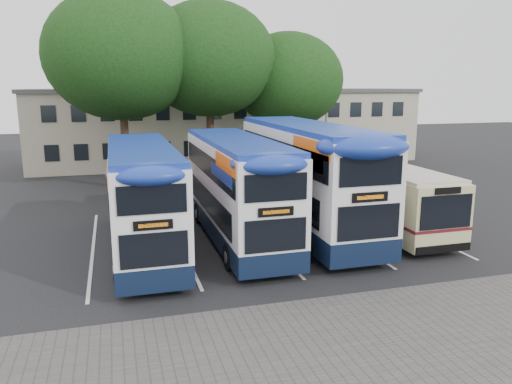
{
  "coord_description": "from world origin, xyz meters",
  "views": [
    {
      "loc": [
        -9.73,
        -15.31,
        6.43
      ],
      "look_at": [
        -3.88,
        5.0,
        1.93
      ],
      "focal_mm": 35.0,
      "sensor_mm": 36.0,
      "label": 1
    }
  ],
  "objects_px": {
    "bus_dd_mid": "(237,185)",
    "tree_right": "(288,80)",
    "tree_left": "(120,55)",
    "lamp_post": "(327,104)",
    "bus_dd_left": "(143,194)",
    "bus_dd_right": "(306,173)",
    "bus_single": "(377,190)",
    "tree_mid": "(209,59)"
  },
  "relations": [
    {
      "from": "tree_right",
      "to": "bus_single",
      "type": "xyz_separation_m",
      "value": [
        -0.32,
        -13.53,
        -5.15
      ]
    },
    {
      "from": "tree_right",
      "to": "bus_dd_mid",
      "type": "height_order",
      "value": "tree_right"
    },
    {
      "from": "tree_mid",
      "to": "bus_single",
      "type": "height_order",
      "value": "tree_mid"
    },
    {
      "from": "tree_mid",
      "to": "bus_dd_mid",
      "type": "relative_size",
      "value": 1.14
    },
    {
      "from": "lamp_post",
      "to": "bus_dd_mid",
      "type": "xyz_separation_m",
      "value": [
        -10.86,
        -15.42,
        -2.7
      ]
    },
    {
      "from": "tree_mid",
      "to": "tree_right",
      "type": "distance_m",
      "value": 5.91
    },
    {
      "from": "bus_dd_mid",
      "to": "bus_dd_right",
      "type": "bearing_deg",
      "value": 9.56
    },
    {
      "from": "tree_left",
      "to": "bus_dd_left",
      "type": "relative_size",
      "value": 1.2
    },
    {
      "from": "lamp_post",
      "to": "tree_left",
      "type": "xyz_separation_m",
      "value": [
        -14.98,
        -2.97,
        3.16
      ]
    },
    {
      "from": "bus_dd_left",
      "to": "bus_dd_right",
      "type": "relative_size",
      "value": 0.88
    },
    {
      "from": "tree_left",
      "to": "bus_single",
      "type": "height_order",
      "value": "tree_left"
    },
    {
      "from": "bus_single",
      "to": "lamp_post",
      "type": "bearing_deg",
      "value": 75.05
    },
    {
      "from": "lamp_post",
      "to": "bus_dd_left",
      "type": "height_order",
      "value": "lamp_post"
    },
    {
      "from": "tree_right",
      "to": "bus_dd_right",
      "type": "relative_size",
      "value": 0.88
    },
    {
      "from": "tree_left",
      "to": "bus_dd_left",
      "type": "xyz_separation_m",
      "value": [
        0.25,
        -12.84,
        -5.92
      ]
    },
    {
      "from": "tree_left",
      "to": "tree_mid",
      "type": "xyz_separation_m",
      "value": [
        5.58,
        0.7,
        -0.12
      ]
    },
    {
      "from": "tree_mid",
      "to": "bus_dd_left",
      "type": "distance_m",
      "value": 15.67
    },
    {
      "from": "lamp_post",
      "to": "tree_left",
      "type": "bearing_deg",
      "value": -168.79
    },
    {
      "from": "tree_mid",
      "to": "tree_right",
      "type": "xyz_separation_m",
      "value": [
        5.71,
        0.78,
        -1.3
      ]
    },
    {
      "from": "bus_dd_right",
      "to": "bus_dd_left",
      "type": "bearing_deg",
      "value": -172.45
    },
    {
      "from": "bus_dd_right",
      "to": "bus_single",
      "type": "xyz_separation_m",
      "value": [
        3.53,
        -0.16,
        -0.98
      ]
    },
    {
      "from": "tree_right",
      "to": "bus_single",
      "type": "distance_m",
      "value": 14.48
    },
    {
      "from": "tree_mid",
      "to": "bus_dd_right",
      "type": "height_order",
      "value": "tree_mid"
    },
    {
      "from": "lamp_post",
      "to": "bus_single",
      "type": "height_order",
      "value": "lamp_post"
    },
    {
      "from": "tree_left",
      "to": "bus_dd_mid",
      "type": "relative_size",
      "value": 1.17
    },
    {
      "from": "tree_left",
      "to": "bus_dd_right",
      "type": "height_order",
      "value": "tree_left"
    },
    {
      "from": "bus_dd_mid",
      "to": "tree_right",
      "type": "bearing_deg",
      "value": 62.78
    },
    {
      "from": "bus_dd_left",
      "to": "tree_right",
      "type": "bearing_deg",
      "value": 52.38
    },
    {
      "from": "lamp_post",
      "to": "bus_dd_mid",
      "type": "relative_size",
      "value": 0.87
    },
    {
      "from": "tree_mid",
      "to": "bus_dd_left",
      "type": "height_order",
      "value": "tree_mid"
    },
    {
      "from": "lamp_post",
      "to": "tree_left",
      "type": "distance_m",
      "value": 15.6
    },
    {
      "from": "lamp_post",
      "to": "bus_dd_left",
      "type": "relative_size",
      "value": 0.9
    },
    {
      "from": "bus_dd_right",
      "to": "bus_single",
      "type": "relative_size",
      "value": 1.17
    },
    {
      "from": "tree_left",
      "to": "tree_right",
      "type": "distance_m",
      "value": 11.47
    },
    {
      "from": "tree_right",
      "to": "bus_dd_mid",
      "type": "relative_size",
      "value": 0.97
    },
    {
      "from": "bus_dd_right",
      "to": "lamp_post",
      "type": "bearing_deg",
      "value": 63.09
    },
    {
      "from": "tree_left",
      "to": "tree_right",
      "type": "xyz_separation_m",
      "value": [
        11.29,
        1.48,
        -1.42
      ]
    },
    {
      "from": "tree_left",
      "to": "bus_single",
      "type": "distance_m",
      "value": 17.57
    },
    {
      "from": "tree_mid",
      "to": "bus_dd_right",
      "type": "xyz_separation_m",
      "value": [
        1.86,
        -12.59,
        -5.48
      ]
    },
    {
      "from": "bus_dd_left",
      "to": "bus_dd_mid",
      "type": "bearing_deg",
      "value": 5.8
    },
    {
      "from": "lamp_post",
      "to": "bus_dd_right",
      "type": "distance_m",
      "value": 16.84
    },
    {
      "from": "bus_dd_left",
      "to": "bus_dd_mid",
      "type": "xyz_separation_m",
      "value": [
        3.87,
        0.39,
        0.07
      ]
    }
  ]
}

